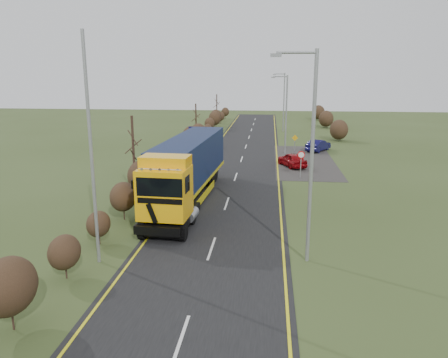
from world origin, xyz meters
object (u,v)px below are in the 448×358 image
car_red_hatchback (292,160)px  streetlight_near (309,149)px  car_blue_sedan (318,145)px  lorry (187,167)px  speed_sign (301,159)px

car_red_hatchback → streetlight_near: (-0.42, -21.85, 4.82)m
car_blue_sedan → lorry: bearing=92.8°
car_red_hatchback → car_blue_sedan: (3.41, 8.94, -0.01)m
streetlight_near → speed_sign: (0.93, 17.28, -3.84)m
car_blue_sedan → streetlight_near: streetlight_near is taller
car_red_hatchback → speed_sign: bearing=73.1°
streetlight_near → speed_sign: bearing=86.9°
lorry → streetlight_near: 12.20m
car_blue_sedan → streetlight_near: (-3.83, -30.79, 4.82)m
lorry → streetlight_near: (7.47, -9.18, 2.95)m
streetlight_near → speed_sign: 17.73m
speed_sign → lorry: bearing=-136.0°
car_red_hatchback → speed_sign: 4.70m
car_red_hatchback → streetlight_near: bearing=65.7°
car_blue_sedan → speed_sign: speed_sign is taller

